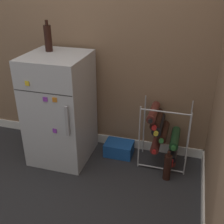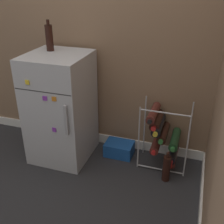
# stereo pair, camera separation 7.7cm
# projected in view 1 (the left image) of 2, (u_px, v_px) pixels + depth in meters

# --- Properties ---
(ground_plane) EXTENTS (14.00, 14.00, 0.00)m
(ground_plane) POSITION_uv_depth(u_px,v_px,m) (93.00, 178.00, 2.35)
(ground_plane) COLOR #28282B
(wall_back) EXTENTS (6.77, 0.07, 2.50)m
(wall_back) POSITION_uv_depth(u_px,v_px,m) (112.00, 14.00, 2.29)
(wall_back) COLOR #84664C
(wall_back) RESTS_ON ground_plane
(mini_fridge) EXTENTS (0.50, 0.54, 0.96)m
(mini_fridge) POSITION_uv_depth(u_px,v_px,m) (60.00, 109.00, 2.45)
(mini_fridge) COLOR #B7BABF
(mini_fridge) RESTS_ON ground_plane
(wine_rack) EXTENTS (0.41, 0.33, 0.59)m
(wine_rack) POSITION_uv_depth(u_px,v_px,m) (164.00, 134.00, 2.41)
(wine_rack) COLOR #B2B2B7
(wine_rack) RESTS_ON ground_plane
(soda_box) EXTENTS (0.26, 0.19, 0.13)m
(soda_box) POSITION_uv_depth(u_px,v_px,m) (119.00, 148.00, 2.63)
(soda_box) COLOR #194C9E
(soda_box) RESTS_ON ground_plane
(fridge_top_bottle) EXTENTS (0.06, 0.06, 0.25)m
(fridge_top_bottle) POSITION_uv_depth(u_px,v_px,m) (48.00, 38.00, 2.28)
(fridge_top_bottle) COLOR black
(fridge_top_bottle) RESTS_ON mini_fridge
(loose_bottle_floor) EXTENTS (0.06, 0.06, 0.27)m
(loose_bottle_floor) POSITION_uv_depth(u_px,v_px,m) (167.00, 167.00, 2.29)
(loose_bottle_floor) COLOR black
(loose_bottle_floor) RESTS_ON ground_plane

